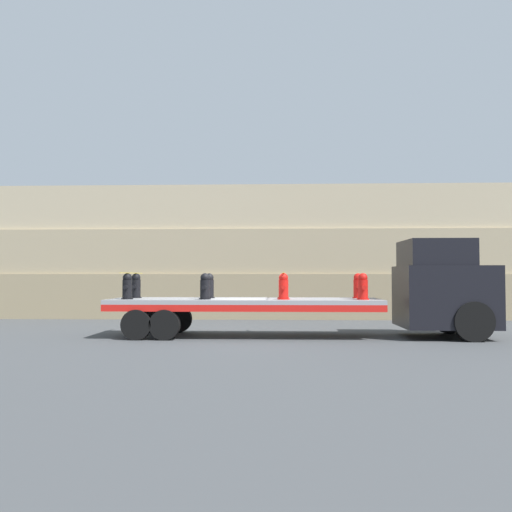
{
  "coord_description": "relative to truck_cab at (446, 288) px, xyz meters",
  "views": [
    {
      "loc": [
        1.07,
        -17.72,
        1.87
      ],
      "look_at": [
        0.34,
        0.0,
        2.5
      ],
      "focal_mm": 40.0,
      "sensor_mm": 36.0,
      "label": 1
    }
  ],
  "objects": [
    {
      "name": "ground_plane",
      "position": [
        -6.19,
        0.0,
        -1.51
      ],
      "size": [
        120.0,
        120.0,
        0.0
      ],
      "primitive_type": "plane",
      "color": "#3F4244"
    },
    {
      "name": "rock_cliff",
      "position": [
        -6.19,
        8.37,
        1.44
      ],
      "size": [
        60.0,
        3.3,
        5.89
      ],
      "color": "gray",
      "rests_on": "ground_plane"
    },
    {
      "name": "fire_hydrant_black_near_0",
      "position": [
        -9.76,
        -0.53,
        0.04
      ],
      "size": [
        0.37,
        0.55,
        0.8
      ],
      "color": "black",
      "rests_on": "flatbed_trailer"
    },
    {
      "name": "flatbed_trailer",
      "position": [
        -6.86,
        0.0,
        -0.58
      ],
      "size": [
        8.34,
        2.51,
        1.17
      ],
      "color": "gray",
      "rests_on": "ground_plane"
    },
    {
      "name": "fire_hydrant_red_far_3",
      "position": [
        -2.62,
        0.53,
        0.04
      ],
      "size": [
        0.37,
        0.55,
        0.8
      ],
      "color": "red",
      "rests_on": "flatbed_trailer"
    },
    {
      "name": "cargo_strap_rear",
      "position": [
        -9.76,
        0.0,
        0.46
      ],
      "size": [
        0.05,
        2.6,
        0.01
      ],
      "color": "yellow",
      "rests_on": "fire_hydrant_black_near_0"
    },
    {
      "name": "fire_hydrant_red_near_2",
      "position": [
        -5.0,
        -0.53,
        0.04
      ],
      "size": [
        0.37,
        0.55,
        0.8
      ],
      "color": "red",
      "rests_on": "flatbed_trailer"
    },
    {
      "name": "cargo_strap_middle",
      "position": [
        -5.0,
        0.0,
        0.46
      ],
      "size": [
        0.05,
        2.6,
        0.01
      ],
      "color": "yellow",
      "rests_on": "fire_hydrant_red_near_2"
    },
    {
      "name": "fire_hydrant_black_far_0",
      "position": [
        -9.76,
        0.53,
        0.04
      ],
      "size": [
        0.37,
        0.55,
        0.8
      ],
      "color": "black",
      "rests_on": "flatbed_trailer"
    },
    {
      "name": "fire_hydrant_black_far_1",
      "position": [
        -7.38,
        0.53,
        0.04
      ],
      "size": [
        0.37,
        0.55,
        0.8
      ],
      "color": "black",
      "rests_on": "flatbed_trailer"
    },
    {
      "name": "truck_cab",
      "position": [
        0.0,
        0.0,
        0.0
      ],
      "size": [
        2.71,
        2.68,
        2.97
      ],
      "color": "black",
      "rests_on": "ground_plane"
    },
    {
      "name": "fire_hydrant_red_far_2",
      "position": [
        -5.0,
        0.53,
        0.04
      ],
      "size": [
        0.37,
        0.55,
        0.8
      ],
      "color": "red",
      "rests_on": "flatbed_trailer"
    },
    {
      "name": "fire_hydrant_red_near_3",
      "position": [
        -2.62,
        -0.53,
        0.04
      ],
      "size": [
        0.37,
        0.55,
        0.8
      ],
      "color": "red",
      "rests_on": "flatbed_trailer"
    },
    {
      "name": "fire_hydrant_black_near_1",
      "position": [
        -7.38,
        -0.53,
        0.04
      ],
      "size": [
        0.37,
        0.55,
        0.8
      ],
      "color": "black",
      "rests_on": "flatbed_trailer"
    }
  ]
}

